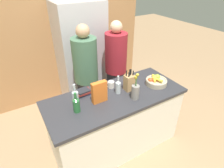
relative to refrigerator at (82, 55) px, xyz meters
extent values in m
plane|color=#A37F5B|center=(-0.11, -1.35, -0.93)|extent=(14.00, 14.00, 0.00)
cube|color=silver|center=(-0.11, -1.35, -0.50)|extent=(1.74, 0.73, 0.85)
cube|color=#2D2D33|center=(-0.11, -1.35, -0.06)|extent=(1.81, 0.76, 0.04)
cube|color=#AD7A4C|center=(-0.11, 0.36, 0.37)|extent=(3.01, 0.12, 2.60)
cube|color=#B7B7BC|center=(0.00, 0.00, 0.00)|extent=(0.80, 0.60, 1.86)
cylinder|color=#B7B7BC|center=(-0.06, -0.31, 0.09)|extent=(0.02, 0.02, 1.02)
cylinder|color=tan|center=(0.52, -1.41, 0.00)|extent=(0.29, 0.29, 0.06)
torus|color=tan|center=(0.52, -1.41, 0.03)|extent=(0.29, 0.29, 0.03)
sphere|color=#99B233|center=(0.54, -1.35, 0.04)|extent=(0.08, 0.08, 0.08)
sphere|color=#C64C23|center=(0.52, -1.42, 0.02)|extent=(0.06, 0.06, 0.06)
sphere|color=red|center=(0.48, -1.40, 0.02)|extent=(0.07, 0.07, 0.07)
sphere|color=#99B233|center=(0.58, -1.36, 0.04)|extent=(0.08, 0.08, 0.08)
sphere|color=#C64C23|center=(0.44, -1.37, 0.03)|extent=(0.08, 0.08, 0.08)
cylinder|color=yellow|center=(0.50, -1.37, 0.05)|extent=(0.12, 0.17, 0.03)
cylinder|color=yellow|center=(0.50, -1.44, 0.06)|extent=(0.07, 0.15, 0.03)
cube|color=tan|center=(0.12, -1.33, 0.07)|extent=(0.12, 0.11, 0.21)
cylinder|color=black|center=(0.07, -1.31, 0.21)|extent=(0.01, 0.01, 0.09)
cylinder|color=black|center=(0.09, -1.34, 0.20)|extent=(0.01, 0.01, 0.07)
cylinder|color=black|center=(0.11, -1.33, 0.20)|extent=(0.01, 0.01, 0.06)
cylinder|color=black|center=(0.12, -1.31, 0.21)|extent=(0.01, 0.01, 0.09)
cylinder|color=black|center=(0.14, -1.31, 0.21)|extent=(0.01, 0.01, 0.09)
cylinder|color=black|center=(0.16, -1.34, 0.20)|extent=(0.01, 0.01, 0.08)
cylinder|color=gray|center=(0.06, -1.53, 0.06)|extent=(0.10, 0.10, 0.19)
cylinder|color=#477538|center=(0.07, -1.52, 0.22)|extent=(0.01, 0.02, 0.14)
sphere|color=gold|center=(0.08, -1.52, 0.30)|extent=(0.03, 0.03, 0.03)
cylinder|color=#477538|center=(0.06, -1.52, 0.20)|extent=(0.01, 0.01, 0.10)
sphere|color=gold|center=(0.06, -1.52, 0.25)|extent=(0.03, 0.03, 0.03)
cylinder|color=#477538|center=(0.06, -1.53, 0.21)|extent=(0.01, 0.01, 0.13)
sphere|color=gold|center=(0.05, -1.53, 0.28)|extent=(0.04, 0.04, 0.04)
cylinder|color=#477538|center=(0.06, -1.53, 0.23)|extent=(0.02, 0.01, 0.16)
sphere|color=gold|center=(0.06, -1.54, 0.31)|extent=(0.03, 0.03, 0.03)
cube|color=orange|center=(-0.34, -1.36, 0.10)|extent=(0.19, 0.06, 0.27)
cylinder|color=silver|center=(-0.06, -1.16, 0.01)|extent=(0.08, 0.08, 0.09)
torus|color=silver|center=(-0.10, -1.14, 0.01)|extent=(0.06, 0.03, 0.06)
cube|color=#2D334C|center=(-0.45, -1.11, -0.02)|extent=(0.21, 0.16, 0.03)
cube|color=maroon|center=(-0.45, -1.11, 0.00)|extent=(0.19, 0.14, 0.02)
cube|color=#232328|center=(-0.45, -1.12, 0.02)|extent=(0.17, 0.14, 0.02)
cylinder|color=#B2BCC1|center=(-0.61, -1.26, 0.05)|extent=(0.08, 0.08, 0.17)
cone|color=#B2BCC1|center=(-0.61, -1.26, 0.15)|extent=(0.08, 0.08, 0.03)
cylinder|color=#B2BCC1|center=(-0.61, -1.26, 0.21)|extent=(0.03, 0.03, 0.07)
cylinder|color=#286633|center=(-0.65, -1.39, 0.04)|extent=(0.08, 0.08, 0.16)
cone|color=#286633|center=(-0.65, -1.39, 0.13)|extent=(0.08, 0.08, 0.03)
cylinder|color=#286633|center=(-0.65, -1.39, 0.18)|extent=(0.03, 0.03, 0.07)
cylinder|color=#B2BCC1|center=(-0.05, -1.31, 0.04)|extent=(0.07, 0.07, 0.15)
cone|color=#B2BCC1|center=(-0.05, -1.31, 0.13)|extent=(0.07, 0.07, 0.03)
cylinder|color=#B2BCC1|center=(-0.05, -1.31, 0.18)|extent=(0.03, 0.03, 0.06)
cube|color=#383842|center=(-0.20, -0.65, -0.53)|extent=(0.34, 0.29, 0.80)
cylinder|color=#42664C|center=(-0.20, -0.65, 0.20)|extent=(0.36, 0.36, 0.66)
sphere|color=tan|center=(-0.20, -0.65, 0.63)|extent=(0.19, 0.19, 0.19)
cube|color=#383842|center=(0.36, -0.60, -0.54)|extent=(0.33, 0.29, 0.78)
cylinder|color=maroon|center=(0.36, -0.60, 0.18)|extent=(0.36, 0.36, 0.65)
sphere|color=#DBAD89|center=(0.36, -0.60, 0.60)|extent=(0.19, 0.19, 0.19)
camera|label=1|loc=(-1.15, -3.00, 1.34)|focal=30.00mm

